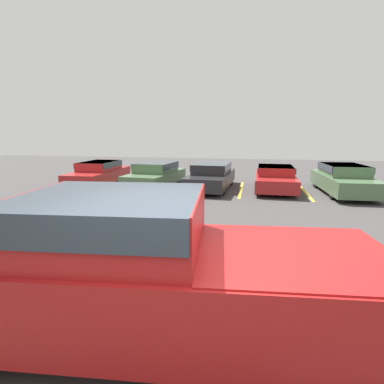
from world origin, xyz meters
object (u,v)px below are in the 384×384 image
object	(u,v)px
parked_sedan_b	(156,174)
pickup_truck	(138,269)
parked_sedan_c	(212,175)
parked_sedan_d	(275,177)
parked_sedan_e	(343,178)
parked_sedan_a	(99,173)

from	to	relation	value
parked_sedan_b	pickup_truck	bearing A→B (deg)	22.75
parked_sedan_c	parked_sedan_d	bearing A→B (deg)	97.14
parked_sedan_b	parked_sedan_e	distance (m)	8.81
pickup_truck	parked_sedan_e	bearing A→B (deg)	58.29
parked_sedan_a	parked_sedan_b	bearing A→B (deg)	90.28
parked_sedan_c	parked_sedan_e	distance (m)	5.95
pickup_truck	parked_sedan_a	bearing A→B (deg)	114.85
parked_sedan_b	parked_sedan_c	bearing A→B (deg)	94.73
parked_sedan_b	parked_sedan_e	xyz separation A→B (m)	(8.81, -0.10, 0.04)
parked_sedan_d	parked_sedan_c	bearing A→B (deg)	-84.61
pickup_truck	parked_sedan_b	distance (m)	11.64
pickup_truck	parked_sedan_b	size ratio (longest dim) A/B	1.44
parked_sedan_d	parked_sedan_e	bearing A→B (deg)	86.04
pickup_truck	parked_sedan_c	world-z (taller)	pickup_truck
parked_sedan_b	parked_sedan_c	world-z (taller)	parked_sedan_c
parked_sedan_d	parked_sedan_a	bearing A→B (deg)	-86.83
pickup_truck	parked_sedan_a	xyz separation A→B (m)	(-6.48, 11.00, -0.31)
parked_sedan_b	parked_sedan_c	xyz separation A→B (m)	(2.86, -0.04, 0.01)
parked_sedan_a	parked_sedan_d	xyz separation A→B (m)	(8.93, 0.29, -0.04)
parked_sedan_d	pickup_truck	bearing A→B (deg)	-10.96
parked_sedan_c	parked_sedan_d	xyz separation A→B (m)	(3.02, 0.22, -0.05)
parked_sedan_b	parked_sedan_a	bearing A→B (deg)	-82.11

